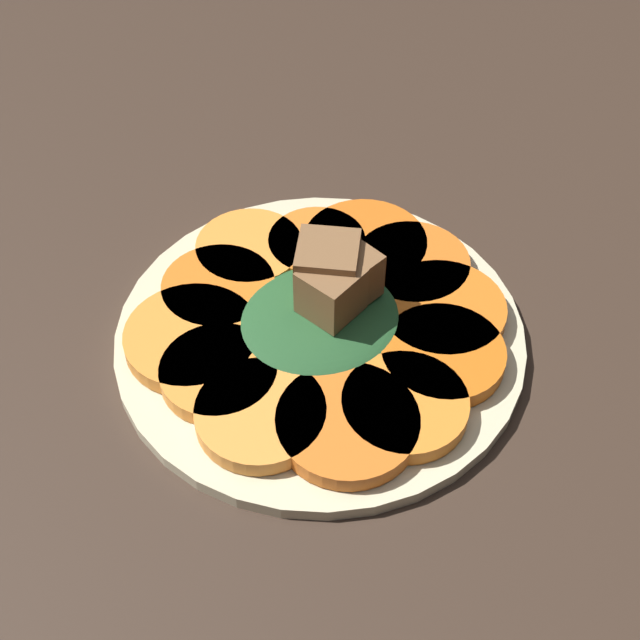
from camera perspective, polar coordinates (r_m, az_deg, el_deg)
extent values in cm
cube|color=#38281E|center=(61.65, 0.00, -1.92)|extent=(120.00, 120.00, 2.00)
cylinder|color=beige|center=(60.51, 0.00, -1.01)|extent=(27.66, 27.66, 1.00)
cylinder|color=white|center=(60.47, 0.00, -0.98)|extent=(22.13, 22.13, 1.00)
cylinder|color=orange|center=(60.96, 7.79, 0.58)|extent=(8.72, 8.72, 1.21)
cylinder|color=orange|center=(63.75, 5.90, 3.47)|extent=(8.19, 8.19, 1.21)
cylinder|color=orange|center=(65.00, 2.89, 4.77)|extent=(8.99, 8.99, 1.21)
cylinder|color=orange|center=(64.98, -0.20, 4.83)|extent=(7.08, 7.08, 1.21)
cylinder|color=orange|center=(64.81, -4.54, 4.50)|extent=(7.72, 7.72, 1.21)
cylinder|color=orange|center=(62.18, -6.50, 1.96)|extent=(7.88, 7.88, 1.21)
cylinder|color=orange|center=(59.39, -8.20, -1.15)|extent=(8.97, 8.97, 1.21)
cylinder|color=orange|center=(57.26, -6.50, -3.40)|extent=(7.58, 7.58, 1.21)
cylinder|color=#F99439|center=(55.06, -3.82, -6.04)|extent=(8.14, 8.14, 1.21)
cylinder|color=orange|center=(54.57, 1.77, -6.64)|extent=(8.85, 8.85, 1.21)
cylinder|color=orange|center=(55.57, 5.45, -5.49)|extent=(7.93, 7.93, 1.21)
cylinder|color=orange|center=(58.39, 7.86, -2.23)|extent=(8.14, 8.14, 1.21)
ellipsoid|color=#235128|center=(59.40, 0.00, -0.08)|extent=(11.54, 10.38, 1.75)
cube|color=brown|center=(57.61, 0.77, 1.78)|extent=(4.60, 4.60, 3.46)
cube|color=brown|center=(58.76, 1.83, 2.89)|extent=(4.39, 4.39, 3.43)
cube|color=brown|center=(58.74, 0.49, 3.30)|extent=(5.50, 5.50, 4.00)
cube|color=silver|center=(57.76, 5.97, -3.36)|extent=(11.94, 3.56, 0.40)
cube|color=silver|center=(56.56, -0.57, -4.52)|extent=(1.90, 2.56, 0.40)
cube|color=silver|center=(55.68, -3.48, -5.85)|extent=(4.68, 1.28, 0.40)
cube|color=silver|center=(56.07, -3.60, -5.31)|extent=(4.68, 1.28, 0.40)
cube|color=silver|center=(56.47, -3.71, -4.78)|extent=(4.68, 1.28, 0.40)
cube|color=silver|center=(56.88, -3.83, -4.26)|extent=(4.68, 1.28, 0.40)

